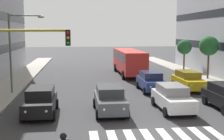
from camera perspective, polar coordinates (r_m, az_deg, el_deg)
The scene contains 12 objects.
ground_plane at distance 15.20m, azimuth 8.88°, elevation -12.83°, with size 180.00×180.00×0.00m, color #38383A.
crosswalk_markings at distance 15.20m, azimuth 8.88°, elevation -12.82°, with size 6.75×2.80×0.01m.
car_1 at distance 20.12m, azimuth 11.59°, elevation -5.24°, with size 2.02×4.44×1.72m.
car_2 at distance 19.26m, azimuth -0.44°, elevation -5.65°, with size 2.02×4.44×1.72m.
car_3 at distance 19.32m, azimuth -13.65°, elevation -5.82°, with size 2.02×4.44×1.72m.
car_row2_0 at distance 26.34m, azimuth 7.51°, elevation -2.17°, with size 2.02×4.44×1.72m.
car_row2_1 at distance 27.49m, azimuth 14.51°, elevation -1.94°, with size 2.02×4.44×1.72m.
bus_behind_traffic at distance 36.12m, azimuth 3.26°, elevation 2.03°, with size 2.78×10.50×3.00m.
traffic_light_gantry at distance 14.81m, azimuth -19.53°, elevation 1.01°, with size 4.29×0.36×5.50m.
street_lamp_right at distance 25.69m, azimuth -18.03°, elevation 4.75°, with size 2.94×0.28×6.55m.
street_tree_2 at distance 33.75m, azimuth 18.23°, elevation 4.42°, with size 2.13×2.13×4.63m.
street_tree_3 at distance 39.90m, azimuth 13.83°, elevation 4.29°, with size 1.91×1.91×4.05m.
Camera 1 is at (3.93, 13.72, 5.24)m, focal length 47.29 mm.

